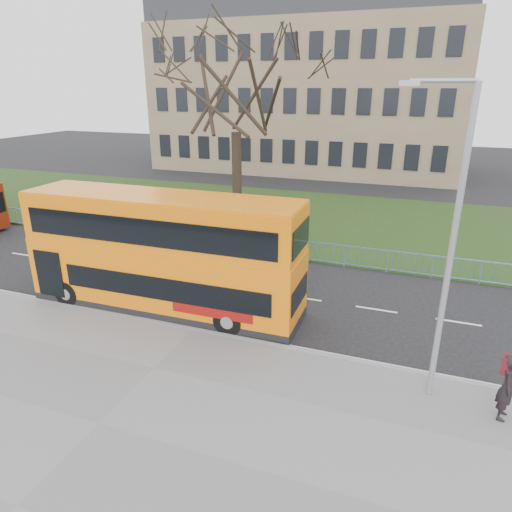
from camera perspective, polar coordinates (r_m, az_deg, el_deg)
The scene contains 10 objects.
ground at distance 17.95m, azimuth -5.59°, elevation -7.08°, with size 120.00×120.00×0.00m, color black.
pavement at distance 13.21m, azimuth -19.04°, elevation -19.35°, with size 80.00×10.50×0.12m, color slate.
kerb at distance 16.71m, azimuth -7.91°, elevation -9.14°, with size 80.00×0.20×0.14m, color gray.
grass_verge at distance 30.56m, azimuth 6.03°, elevation 4.75°, with size 80.00×15.40×0.08m, color #1B3513.
guard_railing at distance 23.35m, azimuth 1.33°, elevation 1.17°, with size 40.00×0.12×1.10m, color #6687B5, non-canonical shape.
bare_tree at distance 26.31m, azimuth -2.52°, elevation 17.62°, with size 9.64×9.64×13.77m, color black, non-canonical shape.
civic_building at distance 50.74m, azimuth 6.76°, elevation 18.94°, with size 30.00×15.00×14.00m, color #77634B.
yellow_bus at distance 17.68m, azimuth -11.55°, elevation 0.67°, with size 10.75×2.70×4.49m.
pedestrian at distance 13.75m, azimuth 28.93°, elevation -14.17°, with size 0.67×0.44×1.84m, color black.
street_lamp at distance 12.33m, azimuth 22.93°, elevation 1.85°, with size 1.77×0.27×8.32m.
Camera 1 is at (7.09, -14.26, 8.29)m, focal length 32.00 mm.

